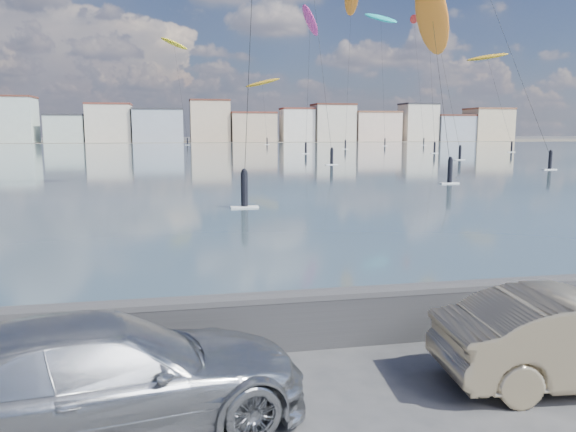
% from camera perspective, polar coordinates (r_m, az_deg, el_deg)
% --- Properties ---
extents(ground, '(700.00, 700.00, 0.00)m').
position_cam_1_polar(ground, '(7.79, -1.47, -21.03)').
color(ground, '#333335').
rests_on(ground, ground).
extents(bay_water, '(500.00, 177.00, 0.00)m').
position_cam_1_polar(bay_water, '(98.25, -10.82, 6.28)').
color(bay_water, '#2E4852').
rests_on(bay_water, ground).
extents(far_shore_strip, '(500.00, 60.00, 0.00)m').
position_cam_1_polar(far_shore_strip, '(206.71, -11.21, 7.45)').
color(far_shore_strip, '#4C473D').
rests_on(far_shore_strip, ground).
extents(seawall, '(400.00, 0.36, 1.08)m').
position_cam_1_polar(seawall, '(9.99, -4.22, -10.51)').
color(seawall, '#28282B').
rests_on(seawall, ground).
extents(far_buildings, '(240.79, 13.26, 14.60)m').
position_cam_1_polar(far_buildings, '(192.70, -10.85, 9.17)').
color(far_buildings, '#9EA8B7').
rests_on(far_buildings, ground).
extents(car_silver, '(5.63, 3.22, 1.54)m').
position_cam_1_polar(car_silver, '(7.75, -18.23, -15.29)').
color(car_silver, '#A4A7AB').
rests_on(car_silver, ground).
extents(kitesurfer_1, '(8.11, 18.10, 19.64)m').
position_cam_1_polar(kitesurfer_1, '(123.69, 19.62, 14.82)').
color(kitesurfer_1, '#BF8C19').
rests_on(kitesurfer_1, ground).
extents(kitesurfer_4, '(8.82, 18.27, 36.10)m').
position_cam_1_polar(kitesurfer_4, '(160.37, 9.41, 19.10)').
color(kitesurfer_4, '#19BFBF').
rests_on(kitesurfer_4, ground).
extents(kitesurfer_8, '(5.99, 11.74, 25.49)m').
position_cam_1_polar(kitesurfer_8, '(103.19, 2.27, 19.00)').
color(kitesurfer_8, '#E5338C').
rests_on(kitesurfer_8, ground).
extents(kitesurfer_10, '(7.93, 15.94, 17.17)m').
position_cam_1_polar(kitesurfer_10, '(55.05, 14.47, 18.79)').
color(kitesurfer_10, orange).
rests_on(kitesurfer_10, ground).
extents(kitesurfer_15, '(4.56, 13.50, 34.77)m').
position_cam_1_polar(kitesurfer_15, '(164.11, 12.69, 18.66)').
color(kitesurfer_15, red).
rests_on(kitesurfer_15, ground).
extents(kitesurfer_16, '(10.93, 16.67, 19.58)m').
position_cam_1_polar(kitesurfer_16, '(168.55, -2.62, 13.33)').
color(kitesurfer_16, '#BF8C19').
rests_on(kitesurfer_16, ground).
extents(kitesurfer_17, '(9.18, 14.23, 30.33)m').
position_cam_1_polar(kitesurfer_17, '(163.99, -11.51, 16.72)').
color(kitesurfer_17, yellow).
rests_on(kitesurfer_17, ground).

